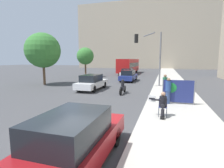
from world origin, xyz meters
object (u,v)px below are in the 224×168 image
at_px(protest_banner, 178,91).
at_px(jogger_on_sidewalk, 168,91).
at_px(street_tree_midblock, 85,56).
at_px(pedestrian_behind, 165,85).
at_px(seated_protester, 163,103).
at_px(parked_car_curbside, 73,140).
at_px(car_on_road_midblock, 129,76).
at_px(car_on_road_nearest, 92,82).
at_px(traffic_light_pole, 151,50).
at_px(motorcycle_on_road, 123,87).
at_px(car_on_road_distant, 128,72).
at_px(city_bus_on_road, 129,65).
at_px(street_tree_near_curb, 43,50).

bearing_deg(protest_banner, jogger_on_sidewalk, -172.96).
distance_m(protest_banner, street_tree_midblock, 21.15).
bearing_deg(pedestrian_behind, seated_protester, -90.81).
relative_size(parked_car_curbside, car_on_road_midblock, 0.95).
relative_size(seated_protester, car_on_road_nearest, 0.26).
bearing_deg(traffic_light_pole, street_tree_midblock, 142.97).
bearing_deg(motorcycle_on_road, jogger_on_sidewalk, -41.17).
relative_size(car_on_road_distant, street_tree_midblock, 0.94).
distance_m(motorcycle_on_road, street_tree_midblock, 16.15).
distance_m(car_on_road_nearest, car_on_road_distant, 14.66).
xyz_separation_m(jogger_on_sidewalk, motorcycle_on_road, (-3.68, 3.22, -0.46)).
relative_size(car_on_road_midblock, city_bus_on_road, 0.40).
height_order(car_on_road_distant, street_tree_midblock, street_tree_midblock).
distance_m(traffic_light_pole, street_tree_near_curb, 12.24).
distance_m(pedestrian_behind, parked_car_curbside, 9.70).
xyz_separation_m(seated_protester, motorcycle_on_road, (-3.39, 5.96, -0.28)).
height_order(car_on_road_distant, city_bus_on_road, city_bus_on_road).
distance_m(seated_protester, traffic_light_pole, 10.49).
relative_size(motorcycle_on_road, street_tree_near_curb, 0.35).
bearing_deg(protest_banner, car_on_road_midblock, 114.73).
bearing_deg(parked_car_curbside, city_bus_on_road, 98.76).
xyz_separation_m(jogger_on_sidewalk, car_on_road_distant, (-6.51, 19.01, -0.29)).
bearing_deg(car_on_road_midblock, pedestrian_behind, -64.67).
height_order(car_on_road_nearest, car_on_road_distant, car_on_road_nearest).
relative_size(traffic_light_pole, parked_car_curbside, 1.23).
bearing_deg(pedestrian_behind, parked_car_curbside, -103.78).
bearing_deg(parked_car_curbside, seated_protester, 63.85).
height_order(jogger_on_sidewalk, car_on_road_nearest, jogger_on_sidewalk).
xyz_separation_m(jogger_on_sidewalk, city_bus_on_road, (-7.57, 25.22, 0.77)).
xyz_separation_m(parked_car_curbside, car_on_road_nearest, (-4.50, 11.71, -0.01)).
relative_size(seated_protester, motorcycle_on_road, 0.58).
bearing_deg(protest_banner, seated_protester, -107.33).
distance_m(seated_protester, city_bus_on_road, 28.90).
bearing_deg(seated_protester, car_on_road_nearest, 126.69).
height_order(traffic_light_pole, street_tree_near_curb, street_tree_near_curb).
distance_m(seated_protester, street_tree_near_curb, 16.39).
height_order(city_bus_on_road, street_tree_midblock, street_tree_midblock).
distance_m(city_bus_on_road, street_tree_midblock, 11.02).
relative_size(jogger_on_sidewalk, parked_car_curbside, 0.36).
bearing_deg(car_on_road_nearest, street_tree_near_curb, 166.77).
height_order(pedestrian_behind, traffic_light_pole, traffic_light_pole).
distance_m(car_on_road_distant, street_tree_midblock, 7.89).
bearing_deg(pedestrian_behind, protest_banner, -68.13).
height_order(jogger_on_sidewalk, traffic_light_pole, traffic_light_pole).
bearing_deg(parked_car_curbside, pedestrian_behind, 75.95).
bearing_deg(motorcycle_on_road, protest_banner, -36.41).
distance_m(pedestrian_behind, street_tree_near_curb, 14.47).
relative_size(pedestrian_behind, street_tree_midblock, 0.34).
bearing_deg(jogger_on_sidewalk, motorcycle_on_road, -40.68).
height_order(parked_car_curbside, car_on_road_distant, parked_car_curbside).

